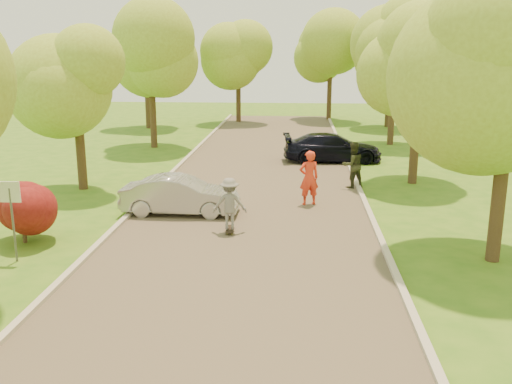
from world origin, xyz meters
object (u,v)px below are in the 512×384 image
(street_sign, at_px, (11,205))
(longboard, at_px, (230,229))
(person_striped, at_px, (309,178))
(dark_sedan, at_px, (332,148))
(silver_sedan, at_px, (180,195))
(person_olive, at_px, (353,165))
(skateboarder, at_px, (230,204))

(street_sign, height_order, longboard, street_sign)
(street_sign, height_order, person_striped, street_sign)
(dark_sedan, height_order, longboard, dark_sedan)
(silver_sedan, height_order, person_olive, person_olive)
(person_striped, bearing_deg, dark_sedan, -116.97)
(silver_sedan, relative_size, person_olive, 2.12)
(skateboarder, bearing_deg, street_sign, 24.16)
(longboard, bearing_deg, street_sign, 24.16)
(street_sign, bearing_deg, longboard, 28.41)
(silver_sedan, distance_m, skateboarder, 2.69)
(street_sign, height_order, dark_sedan, street_sign)
(street_sign, xyz_separation_m, longboard, (5.34, 2.89, -1.47))
(dark_sedan, height_order, person_striped, person_striped)
(person_striped, relative_size, person_olive, 1.06)
(longboard, xyz_separation_m, person_olive, (4.26, 6.10, 0.85))
(person_olive, bearing_deg, silver_sedan, 10.91)
(silver_sedan, bearing_deg, dark_sedan, -29.31)
(longboard, height_order, skateboarder, skateboarder)
(street_sign, distance_m, longboard, 6.25)
(skateboarder, height_order, person_striped, person_striped)
(street_sign, height_order, skateboarder, street_sign)
(silver_sedan, bearing_deg, street_sign, 145.13)
(street_sign, distance_m, dark_sedan, 17.14)
(longboard, height_order, person_olive, person_olive)
(skateboarder, xyz_separation_m, person_olive, (4.26, 6.10, 0.03))
(dark_sedan, height_order, skateboarder, skateboarder)
(skateboarder, bearing_deg, person_olive, -129.15)
(skateboarder, xyz_separation_m, person_striped, (2.46, 3.34, 0.09))
(longboard, bearing_deg, person_striped, -130.57)
(silver_sedan, xyz_separation_m, longboard, (1.91, -1.87, -0.56))
(silver_sedan, relative_size, skateboarder, 2.48)
(silver_sedan, distance_m, person_olive, 7.48)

